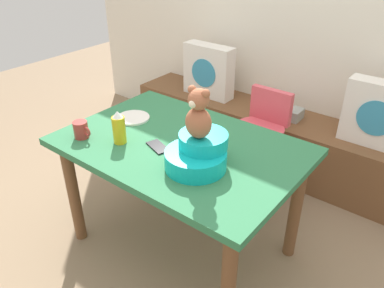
% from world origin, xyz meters
% --- Properties ---
extents(ground_plane, '(8.00, 8.00, 0.00)m').
position_xyz_m(ground_plane, '(0.00, 0.00, 0.00)').
color(ground_plane, '#8C7256').
extents(window_bench, '(2.60, 0.44, 0.46)m').
position_xyz_m(window_bench, '(0.00, 1.19, 0.23)').
color(window_bench, brown).
rests_on(window_bench, ground_plane).
extents(pillow_floral_left, '(0.44, 0.15, 0.44)m').
position_xyz_m(pillow_floral_left, '(-0.66, 1.17, 0.68)').
color(pillow_floral_left, white).
rests_on(pillow_floral_left, window_bench).
extents(pillow_floral_right, '(0.44, 0.15, 0.44)m').
position_xyz_m(pillow_floral_right, '(0.72, 1.17, 0.68)').
color(pillow_floral_right, white).
rests_on(pillow_floral_right, window_bench).
extents(book_stack, '(0.20, 0.14, 0.08)m').
position_xyz_m(book_stack, '(0.09, 1.19, 0.50)').
color(book_stack, gray).
rests_on(book_stack, window_bench).
extents(dining_table, '(1.30, 0.88, 0.74)m').
position_xyz_m(dining_table, '(0.00, 0.00, 0.63)').
color(dining_table, '#2D7247').
rests_on(dining_table, ground_plane).
extents(highchair, '(0.34, 0.45, 0.79)m').
position_xyz_m(highchair, '(0.08, 0.75, 0.52)').
color(highchair, '#D84C59').
rests_on(highchair, ground_plane).
extents(infant_seat_teal, '(0.30, 0.33, 0.16)m').
position_xyz_m(infant_seat_teal, '(0.21, -0.12, 0.81)').
color(infant_seat_teal, '#10B4B4').
rests_on(infant_seat_teal, dining_table).
extents(teddy_bear, '(0.13, 0.12, 0.25)m').
position_xyz_m(teddy_bear, '(0.21, -0.12, 1.02)').
color(teddy_bear, '#A55D3E').
rests_on(teddy_bear, infant_seat_teal).
extents(ketchup_bottle, '(0.07, 0.07, 0.18)m').
position_xyz_m(ketchup_bottle, '(-0.26, -0.19, 0.83)').
color(ketchup_bottle, gold).
rests_on(ketchup_bottle, dining_table).
extents(coffee_mug, '(0.12, 0.08, 0.09)m').
position_xyz_m(coffee_mug, '(-0.47, -0.28, 0.79)').
color(coffee_mug, '#9E332D').
rests_on(coffee_mug, dining_table).
extents(dinner_plate_near, '(0.20, 0.20, 0.01)m').
position_xyz_m(dinner_plate_near, '(-0.42, 0.05, 0.75)').
color(dinner_plate_near, white).
rests_on(dinner_plate_near, dining_table).
extents(cell_phone, '(0.16, 0.11, 0.01)m').
position_xyz_m(cell_phone, '(-0.07, -0.11, 0.74)').
color(cell_phone, black).
rests_on(cell_phone, dining_table).
extents(table_fork, '(0.17, 0.04, 0.01)m').
position_xyz_m(table_fork, '(0.05, 0.13, 0.74)').
color(table_fork, silver).
rests_on(table_fork, dining_table).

